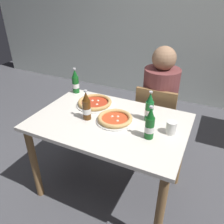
{
  "coord_description": "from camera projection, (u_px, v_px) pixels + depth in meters",
  "views": [
    {
      "loc": [
        0.67,
        -1.34,
        1.68
      ],
      "look_at": [
        0.0,
        0.05,
        0.8
      ],
      "focal_mm": 36.13,
      "sensor_mm": 36.0,
      "label": 1
    }
  ],
  "objects": [
    {
      "name": "beer_bottle_center",
      "position": [
        87.0,
        107.0,
        1.74
      ],
      "size": [
        0.07,
        0.07,
        0.25
      ],
      "color": "#512D0F",
      "rests_on": "dining_table_main"
    },
    {
      "name": "dining_table_main",
      "position": [
        109.0,
        132.0,
        1.82
      ],
      "size": [
        1.2,
        0.8,
        0.75
      ],
      "color": "silver",
      "rests_on": "ground_plane"
    },
    {
      "name": "pizza_marinara_far",
      "position": [
        95.0,
        103.0,
        1.98
      ],
      "size": [
        0.32,
        0.32,
        0.04
      ],
      "color": "white",
      "rests_on": "dining_table_main"
    },
    {
      "name": "beer_bottle_left",
      "position": [
        149.0,
        108.0,
        1.72
      ],
      "size": [
        0.07,
        0.07,
        0.25
      ],
      "color": "#196B2D",
      "rests_on": "dining_table_main"
    },
    {
      "name": "chair_behind_table",
      "position": [
        156.0,
        119.0,
        2.29
      ],
      "size": [
        0.41,
        0.41,
        0.85
      ],
      "rotation": [
        0.0,
        0.0,
        3.16
      ],
      "color": "olive",
      "rests_on": "ground_plane"
    },
    {
      "name": "back_wall_tiled",
      "position": [
        177.0,
        15.0,
        3.22
      ],
      "size": [
        7.0,
        0.1,
        2.6
      ],
      "primitive_type": "cube",
      "color": "silver",
      "rests_on": "ground_plane"
    },
    {
      "name": "pizza_margherita_near",
      "position": [
        115.0,
        119.0,
        1.75
      ],
      "size": [
        0.29,
        0.29,
        0.04
      ],
      "color": "white",
      "rests_on": "dining_table_main"
    },
    {
      "name": "paper_cup",
      "position": [
        171.0,
        128.0,
        1.59
      ],
      "size": [
        0.07,
        0.07,
        0.09
      ],
      "primitive_type": "cylinder",
      "color": "white",
      "rests_on": "dining_table_main"
    },
    {
      "name": "beer_bottle_right",
      "position": [
        75.0,
        82.0,
        2.18
      ],
      "size": [
        0.07,
        0.07,
        0.25
      ],
      "color": "#14591E",
      "rests_on": "dining_table_main"
    },
    {
      "name": "diner_seated",
      "position": [
        158.0,
        109.0,
        2.28
      ],
      "size": [
        0.34,
        0.34,
        1.21
      ],
      "color": "#2D3342",
      "rests_on": "ground_plane"
    },
    {
      "name": "beer_bottle_extra",
      "position": [
        150.0,
        125.0,
        1.52
      ],
      "size": [
        0.07,
        0.07,
        0.25
      ],
      "color": "#14591E",
      "rests_on": "dining_table_main"
    },
    {
      "name": "ground_plane",
      "position": [
        110.0,
        187.0,
        2.14
      ],
      "size": [
        8.0,
        8.0,
        0.0
      ],
      "primitive_type": "plane",
      "color": "#4C4C51"
    }
  ]
}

